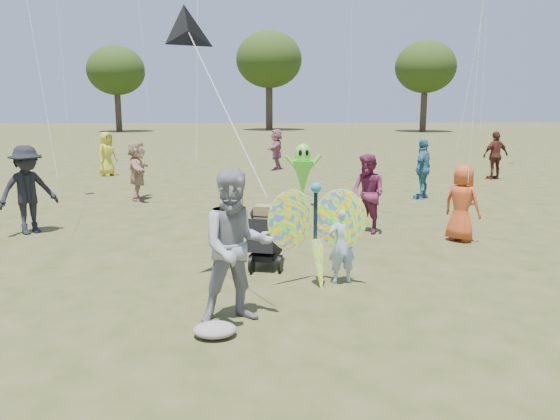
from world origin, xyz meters
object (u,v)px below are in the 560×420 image
(crowd_b, at_px, (28,190))
(crowd_c, at_px, (423,169))
(crowd_a, at_px, (462,203))
(crowd_d, at_px, (137,170))
(crowd_h, at_px, (495,155))
(jogging_stroller, at_px, (265,232))
(adult_man, at_px, (236,247))
(crowd_g, at_px, (107,154))
(alien_kite, at_px, (303,172))
(child_girl, at_px, (342,245))
(butterfly_kite, at_px, (317,233))
(crowd_e, at_px, (368,194))
(crowd_j, at_px, (276,149))

(crowd_b, xyz_separation_m, crowd_c, (9.97, 3.94, -0.07))
(crowd_a, bearing_deg, crowd_b, 41.44)
(crowd_d, xyz_separation_m, crowd_h, (12.56, 3.82, 0.02))
(crowd_b, height_order, jogging_stroller, crowd_b)
(crowd_h, bearing_deg, adult_man, 40.67)
(crowd_c, xyz_separation_m, crowd_g, (-10.74, 6.06, -0.03))
(crowd_b, distance_m, crowd_d, 4.46)
(crowd_d, bearing_deg, alien_kite, -111.73)
(child_girl, height_order, alien_kite, alien_kite)
(crowd_d, height_order, alien_kite, crowd_d)
(butterfly_kite, relative_size, alien_kite, 1.04)
(alien_kite, bearing_deg, crowd_c, 16.55)
(adult_man, distance_m, jogging_stroller, 2.51)
(crowd_h, xyz_separation_m, jogging_stroller, (-9.07, -10.78, -0.29))
(crowd_e, xyz_separation_m, crowd_h, (6.75, 8.41, 0.04))
(adult_man, xyz_separation_m, butterfly_kite, (1.21, 1.36, -0.17))
(crowd_c, relative_size, jogging_stroller, 1.60)
(adult_man, distance_m, crowd_h, 16.30)
(crowd_g, xyz_separation_m, crowd_j, (6.81, 1.75, 0.01))
(crowd_e, relative_size, crowd_g, 1.00)
(crowd_b, xyz_separation_m, alien_kite, (6.26, 2.84, 0.01))
(crowd_c, bearing_deg, crowd_d, -55.30)
(child_girl, height_order, crowd_a, crowd_a)
(crowd_b, relative_size, butterfly_kite, 1.06)
(child_girl, bearing_deg, crowd_d, -69.68)
(crowd_c, bearing_deg, crowd_e, 5.15)
(crowd_j, xyz_separation_m, alien_kite, (0.21, -8.92, 0.10))
(crowd_d, bearing_deg, crowd_b, 154.20)
(crowd_j, bearing_deg, crowd_b, -13.43)
(crowd_e, bearing_deg, crowd_j, 153.99)
(child_girl, relative_size, crowd_j, 0.70)
(adult_man, bearing_deg, alien_kite, 64.93)
(crowd_c, relative_size, crowd_h, 0.99)
(adult_man, relative_size, crowd_e, 1.15)
(crowd_a, xyz_separation_m, butterfly_kite, (-3.33, -2.62, 0.04))
(crowd_a, distance_m, alien_kite, 4.97)
(crowd_h, bearing_deg, child_girl, 42.55)
(crowd_b, bearing_deg, jogging_stroller, -70.76)
(child_girl, height_order, adult_man, adult_man)
(crowd_d, relative_size, jogging_stroller, 1.57)
(adult_man, distance_m, crowd_c, 10.63)
(crowd_b, height_order, crowd_h, crowd_b)
(crowd_d, height_order, crowd_j, crowd_d)
(crowd_c, bearing_deg, crowd_g, -83.05)
(crowd_b, xyz_separation_m, crowd_g, (-0.77, 10.00, -0.09))
(crowd_j, bearing_deg, adult_man, 8.80)
(butterfly_kite, xyz_separation_m, alien_kite, (0.49, 6.69, 0.15))
(crowd_a, bearing_deg, crowd_c, -50.36)
(alien_kite, bearing_deg, crowd_e, -71.52)
(crowd_e, distance_m, jogging_stroller, 3.33)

